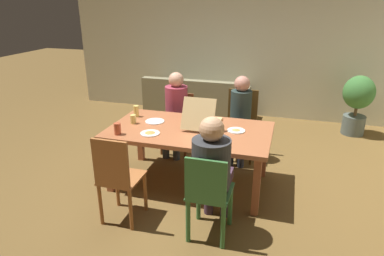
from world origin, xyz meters
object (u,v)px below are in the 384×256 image
chair_3 (117,177)px  pizza_box_0 (203,120)px  chair_0 (241,120)px  plate_1 (150,133)px  plate_2 (236,130)px  couch (197,105)px  dining_table (190,135)px  drinking_glass_2 (118,129)px  person_2 (175,107)px  drinking_glass_0 (133,119)px  chair_2 (178,120)px  person_1 (212,165)px  plate_0 (155,121)px  chair_1 (208,195)px  drinking_glass_1 (136,111)px  potted_plant (358,100)px  person_0 (240,112)px

chair_3 → pizza_box_0: 1.32m
chair_0 → plate_1: 1.56m
plate_2 → couch: (-1.10, 2.25, -0.45)m
dining_table → chair_3: size_ratio=1.99×
plate_1 → plate_2: same height
drinking_glass_2 → person_2: bearing=77.0°
couch → drinking_glass_0: bearing=-94.1°
pizza_box_0 → drinking_glass_0: size_ratio=5.07×
person_2 → plate_2: bearing=-35.9°
chair_2 → pizza_box_0: 0.98m
person_1 → drinking_glass_0: (-1.19, 0.81, 0.06)m
person_1 → plate_0: person_1 is taller
chair_1 → chair_3: (-0.93, -0.01, 0.05)m
chair_3 → chair_0: bearing=64.9°
pizza_box_0 → plate_1: bearing=-136.8°
chair_2 → plate_1: bearing=-86.8°
drinking_glass_0 → drinking_glass_1: size_ratio=0.75×
drinking_glass_2 → chair_2: bearing=78.2°
chair_3 → drinking_glass_2: 0.69m
drinking_glass_1 → couch: (0.25, 2.10, -0.51)m
chair_1 → drinking_glass_0: chair_1 is taller
person_2 → potted_plant: 3.09m
person_1 → plate_0: bearing=135.8°
chair_3 → couch: size_ratio=0.52×
person_0 → chair_1: 1.82m
dining_table → chair_0: chair_0 is taller
chair_1 → pizza_box_0: size_ratio=1.60×
chair_0 → plate_1: chair_0 is taller
chair_0 → chair_1: (-0.00, -1.97, -0.07)m
plate_0 → couch: bearing=91.7°
plate_1 → potted_plant: size_ratio=0.22×
person_1 → potted_plant: person_1 is taller
plate_0 → drinking_glass_2: 0.57m
plate_2 → drinking_glass_0: bearing=-175.4°
dining_table → chair_1: 1.08m
chair_3 → person_1: bearing=8.9°
person_2 → potted_plant: (2.66, 1.57, -0.12)m
person_0 → plate_0: bearing=-142.5°
dining_table → plate_0: (-0.49, 0.11, 0.08)m
person_0 → plate_1: 1.42m
person_1 → chair_3: size_ratio=1.26×
drinking_glass_1 → potted_plant: 3.70m
dining_table → plate_0: 0.51m
pizza_box_0 → plate_1: 0.69m
chair_3 → plate_0: bearing=91.7°
person_1 → drinking_glass_2: bearing=160.5°
person_2 → plate_0: person_2 is taller
dining_table → person_0: (0.47, 0.85, 0.05)m
person_1 → pizza_box_0: bearing=109.2°
dining_table → person_2: bearing=119.5°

